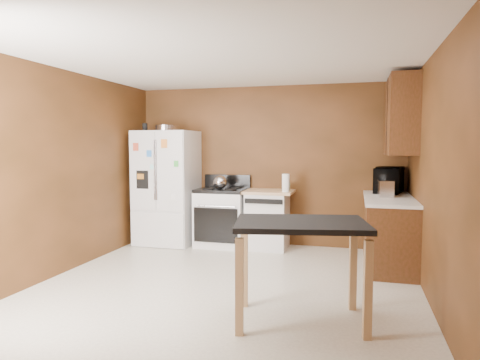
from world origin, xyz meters
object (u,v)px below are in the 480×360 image
at_px(roasting_pan, 167,128).
at_px(refrigerator, 167,187).
at_px(toaster, 386,188).
at_px(microwave, 389,181).
at_px(paper_towel, 286,183).
at_px(green_canister, 287,186).
at_px(dishwasher, 268,219).
at_px(pen_cup, 145,127).
at_px(kettle, 220,182).
at_px(island, 301,238).
at_px(gas_range, 222,216).

distance_m(roasting_pan, refrigerator, 0.95).
distance_m(toaster, refrigerator, 3.32).
bearing_deg(refrigerator, microwave, 2.88).
relative_size(roasting_pan, refrigerator, 0.20).
height_order(paper_towel, microwave, microwave).
bearing_deg(green_canister, toaster, -20.54).
xyz_separation_m(microwave, refrigerator, (-3.38, -0.17, -0.17)).
xyz_separation_m(green_canister, dishwasher, (-0.27, -0.09, -0.50)).
height_order(pen_cup, microwave, pen_cup).
bearing_deg(roasting_pan, refrigerator, 126.86).
height_order(kettle, paper_towel, paper_towel).
bearing_deg(dishwasher, toaster, -14.66).
bearing_deg(toaster, island, -114.13).
relative_size(pen_cup, island, 0.10).
relative_size(pen_cup, refrigerator, 0.07).
relative_size(roasting_pan, paper_towel, 1.34).
distance_m(toaster, gas_range, 2.49).
distance_m(toaster, dishwasher, 1.82).
xyz_separation_m(toaster, refrigerator, (-3.30, 0.35, -0.11)).
distance_m(pen_cup, microwave, 3.79).
distance_m(kettle, refrigerator, 0.91).
relative_size(green_canister, refrigerator, 0.07).
relative_size(dishwasher, island, 0.70).
bearing_deg(gas_range, pen_cup, -172.55).
bearing_deg(island, refrigerator, 134.20).
distance_m(microwave, refrigerator, 3.39).
height_order(refrigerator, dishwasher, refrigerator).
distance_m(roasting_pan, kettle, 1.21).
height_order(green_canister, gas_range, gas_range).
xyz_separation_m(pen_cup, paper_towel, (2.25, 0.04, -0.84)).
xyz_separation_m(refrigerator, island, (2.46, -2.53, -0.14)).
bearing_deg(pen_cup, refrigerator, 17.52).
xyz_separation_m(green_canister, refrigerator, (-1.90, -0.17, -0.05)).
distance_m(roasting_pan, gas_range, 1.64).
height_order(green_canister, microwave, microwave).
bearing_deg(refrigerator, roasting_pan, -53.14).
height_order(paper_towel, green_canister, paper_towel).
relative_size(pen_cup, gas_range, 0.11).
relative_size(green_canister, island, 0.09).
height_order(pen_cup, green_canister, pen_cup).
distance_m(green_canister, dishwasher, 0.57).
relative_size(roasting_pan, toaster, 1.22).
relative_size(toaster, gas_range, 0.26).
relative_size(roasting_pan, pen_cup, 2.95).
relative_size(pen_cup, microwave, 0.20).
height_order(microwave, island, microwave).
height_order(green_canister, toaster, toaster).
bearing_deg(gas_range, toaster, -9.80).
bearing_deg(dishwasher, refrigerator, -177.01).
bearing_deg(pen_cup, paper_towel, 1.05).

